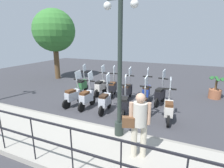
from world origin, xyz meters
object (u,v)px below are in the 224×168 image
at_px(lamp_post_near, 120,75).
at_px(scooter_far_2, 128,90).
at_px(scooter_far_3, 113,87).
at_px(scooter_near_5, 73,95).
at_px(scooter_far_1, 146,91).
at_px(scooter_near_4, 87,97).
at_px(scooter_near_1, 143,105).
at_px(scooter_near_3, 105,100).
at_px(potted_palm, 215,90).
at_px(tree_large, 54,31).
at_px(scooter_near_0, 169,109).
at_px(scooter_far_5, 82,85).
at_px(pedestrian_with_bag, 139,121).
at_px(scooter_near_2, 124,104).
at_px(scooter_far_0, 160,94).

relative_size(lamp_post_near, scooter_far_2, 2.62).
bearing_deg(scooter_far_3, scooter_near_5, 139.63).
distance_m(scooter_near_5, scooter_far_2, 2.55).
bearing_deg(scooter_far_1, scooter_near_4, 125.33).
relative_size(scooter_near_1, scooter_near_3, 1.00).
bearing_deg(potted_palm, tree_large, 87.97).
distance_m(potted_palm, scooter_near_0, 3.91).
bearing_deg(scooter_near_3, scooter_near_4, 84.41).
bearing_deg(lamp_post_near, scooter_near_1, -9.23).
bearing_deg(tree_large, potted_palm, -92.03).
height_order(scooter_near_1, scooter_far_5, same).
xyz_separation_m(potted_palm, scooter_near_5, (-3.60, 5.76, 0.04)).
height_order(pedestrian_with_bag, scooter_far_5, pedestrian_with_bag).
height_order(scooter_near_2, scooter_near_3, same).
xyz_separation_m(tree_large, scooter_near_1, (-3.87, -7.26, -2.85)).
height_order(tree_large, scooter_near_3, tree_large).
height_order(scooter_far_0, scooter_far_5, same).
bearing_deg(lamp_post_near, scooter_near_5, 59.74).
bearing_deg(scooter_far_1, scooter_far_3, 83.76).
bearing_deg(scooter_far_2, scooter_near_2, -165.83).
height_order(lamp_post_near, scooter_near_3, lamp_post_near).
xyz_separation_m(scooter_far_0, scooter_far_2, (0.00, 1.53, 0.00)).
height_order(scooter_near_1, scooter_far_2, same).
bearing_deg(scooter_near_4, scooter_far_2, -33.68).
xyz_separation_m(pedestrian_with_bag, tree_large, (6.29, 7.75, 2.26)).
bearing_deg(scooter_near_4, scooter_far_1, -46.49).
relative_size(potted_palm, scooter_far_1, 0.69).
height_order(scooter_near_0, scooter_far_5, same).
distance_m(lamp_post_near, scooter_near_0, 2.56).
height_order(pedestrian_with_bag, scooter_far_3, pedestrian_with_bag).
distance_m(tree_large, scooter_near_2, 8.20).
xyz_separation_m(tree_large, scooter_far_1, (-2.10, -6.99, -2.85)).
bearing_deg(tree_large, scooter_near_5, -133.03).
relative_size(scooter_far_0, scooter_far_3, 1.00).
relative_size(scooter_near_2, scooter_far_1, 1.00).
distance_m(scooter_far_1, scooter_far_5, 3.36).
relative_size(lamp_post_near, scooter_far_3, 2.62).
distance_m(scooter_near_5, scooter_far_0, 3.82).
bearing_deg(potted_palm, pedestrian_with_bag, 159.24).
relative_size(potted_palm, scooter_far_5, 0.69).
bearing_deg(lamp_post_near, scooter_near_3, 37.41).
distance_m(scooter_near_2, scooter_far_1, 1.91).
distance_m(scooter_near_3, scooter_far_2, 1.75).
distance_m(scooter_near_1, scooter_far_2, 1.99).
bearing_deg(scooter_far_5, scooter_far_2, -95.12).
distance_m(scooter_far_3, scooter_far_5, 1.68).
bearing_deg(scooter_near_0, scooter_far_3, 52.18).
bearing_deg(scooter_near_0, scooter_far_1, 27.87).
bearing_deg(scooter_near_4, scooter_near_1, -86.10).
relative_size(lamp_post_near, scooter_near_0, 2.62).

